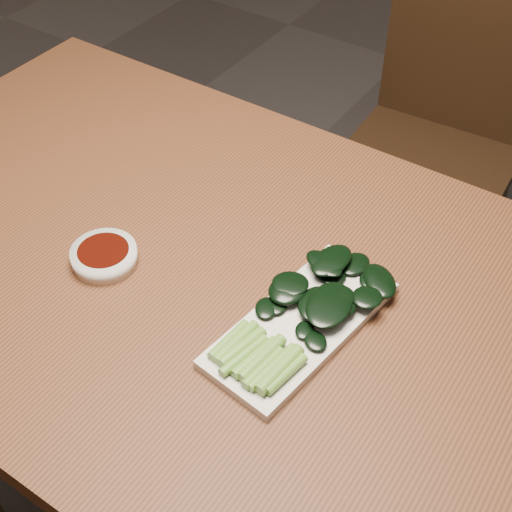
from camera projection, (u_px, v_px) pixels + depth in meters
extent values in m
plane|color=#323030|center=(235.00, 509.00, 1.58)|extent=(6.00, 6.00, 0.00)
cube|color=#4F2A16|center=(225.00, 283.00, 1.06)|extent=(1.40, 0.80, 0.04)
cylinder|color=#4F2A16|center=(101.00, 199.00, 1.78)|extent=(0.05, 0.05, 0.71)
cube|color=black|center=(425.00, 166.00, 1.75)|extent=(0.42, 0.42, 0.04)
cylinder|color=black|center=(325.00, 249.00, 1.87)|extent=(0.04, 0.04, 0.41)
cylinder|color=black|center=(450.00, 298.00, 1.75)|extent=(0.04, 0.04, 0.41)
cylinder|color=black|center=(378.00, 179.00, 2.08)|extent=(0.04, 0.04, 0.41)
cylinder|color=black|center=(492.00, 218.00, 1.96)|extent=(0.04, 0.04, 0.41)
cube|color=black|center=(469.00, 46.00, 1.70)|extent=(0.40, 0.05, 0.44)
cylinder|color=silver|center=(104.00, 256.00, 1.06)|extent=(0.10, 0.10, 0.03)
cylinder|color=#330A04|center=(103.00, 251.00, 1.05)|extent=(0.08, 0.08, 0.00)
cube|color=silver|center=(301.00, 324.00, 0.97)|extent=(0.16, 0.30, 0.01)
cylinder|color=#5F9332|center=(229.00, 340.00, 0.93)|extent=(0.02, 0.07, 0.01)
cylinder|color=#5F9332|center=(236.00, 342.00, 0.93)|extent=(0.02, 0.08, 0.01)
cylinder|color=#5F9332|center=(242.00, 347.00, 0.92)|extent=(0.03, 0.08, 0.02)
cylinder|color=#5F9332|center=(244.00, 356.00, 0.92)|extent=(0.03, 0.08, 0.01)
cylinder|color=#5F9332|center=(255.00, 358.00, 0.91)|extent=(0.03, 0.08, 0.01)
cylinder|color=#5F9332|center=(262.00, 358.00, 0.91)|extent=(0.02, 0.08, 0.02)
cylinder|color=#5F9332|center=(263.00, 368.00, 0.90)|extent=(0.02, 0.07, 0.01)
cylinder|color=#5F9332|center=(272.00, 367.00, 0.90)|extent=(0.02, 0.09, 0.01)
cylinder|color=#5F9332|center=(280.00, 369.00, 0.90)|extent=(0.02, 0.09, 0.02)
cylinder|color=#5F9332|center=(286.00, 374.00, 0.89)|extent=(0.02, 0.07, 0.01)
ellipsoid|color=black|center=(339.00, 296.00, 0.97)|extent=(0.06, 0.06, 0.01)
ellipsoid|color=black|center=(354.00, 264.00, 1.04)|extent=(0.05, 0.06, 0.01)
ellipsoid|color=black|center=(329.00, 305.00, 0.96)|extent=(0.07, 0.10, 0.01)
ellipsoid|color=black|center=(329.00, 273.00, 1.02)|extent=(0.05, 0.04, 0.01)
ellipsoid|color=black|center=(288.00, 290.00, 0.99)|extent=(0.05, 0.06, 0.01)
ellipsoid|color=black|center=(379.00, 281.00, 1.01)|extent=(0.08, 0.08, 0.01)
ellipsoid|color=black|center=(329.00, 264.00, 1.03)|extent=(0.06, 0.06, 0.01)
ellipsoid|color=black|center=(324.00, 263.00, 1.02)|extent=(0.07, 0.05, 0.01)
ellipsoid|color=black|center=(332.00, 295.00, 0.99)|extent=(0.06, 0.07, 0.01)
ellipsoid|color=black|center=(367.00, 297.00, 0.97)|extent=(0.05, 0.05, 0.01)
ellipsoid|color=black|center=(339.00, 303.00, 0.97)|extent=(0.07, 0.06, 0.01)
ellipsoid|color=black|center=(331.00, 260.00, 1.02)|extent=(0.06, 0.08, 0.01)
ellipsoid|color=black|center=(317.00, 298.00, 0.99)|extent=(0.05, 0.06, 0.01)
ellipsoid|color=black|center=(373.00, 280.00, 1.01)|extent=(0.06, 0.06, 0.01)
ellipsoid|color=black|center=(316.00, 303.00, 0.97)|extent=(0.06, 0.08, 0.01)
ellipsoid|color=black|center=(290.00, 283.00, 0.99)|extent=(0.07, 0.07, 0.01)
ellipsoid|color=black|center=(315.00, 340.00, 0.93)|extent=(0.05, 0.04, 0.01)
ellipsoid|color=black|center=(305.00, 330.00, 0.95)|extent=(0.03, 0.04, 0.01)
ellipsoid|color=black|center=(266.00, 308.00, 0.97)|extent=(0.05, 0.05, 0.01)
ellipsoid|color=black|center=(277.00, 305.00, 0.98)|extent=(0.04, 0.04, 0.01)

